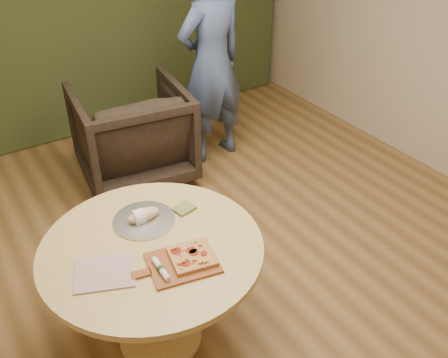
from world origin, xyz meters
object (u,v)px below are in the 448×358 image
Objects in this scene: pedestal_table at (153,265)px; pizza_paddle at (181,263)px; cutlery_roll at (161,269)px; serving_tray at (144,220)px; flatbread_pizza at (192,256)px; bread_roll at (142,216)px; armchair at (132,129)px; person_standing at (211,63)px.

pedestal_table is 0.27m from pizza_paddle.
cutlery_roll is (-0.11, -0.00, 0.02)m from pizza_paddle.
cutlery_roll reaches higher than serving_tray.
cutlery_roll is 0.45m from serving_tray.
pizza_paddle is 1.82× the size of flatbread_pizza.
pedestal_table is 0.30m from flatbread_pizza.
bread_roll reaches higher than cutlery_roll.
cutlery_roll is at bearing 78.02° from armchair.
flatbread_pizza is 2.35m from person_standing.
armchair reaches higher than cutlery_roll.
serving_tray is (0.11, 0.43, -0.02)m from cutlery_roll.
pizza_paddle is at bearing -89.25° from serving_tray.
pizza_paddle is 0.43m from bread_roll.
bread_roll is (-0.08, 0.43, 0.02)m from flatbread_pizza.
bread_roll is 0.20× the size of armchair.
flatbread_pizza is (0.06, -0.00, 0.02)m from pizza_paddle.
armchair is (0.60, 1.57, -0.31)m from bread_roll.
person_standing is (1.44, 1.73, 0.33)m from pedestal_table.
bread_roll is at bearing 79.39° from cutlery_roll.
cutlery_roll is 2.14m from armchair.
armchair is 0.92m from person_standing.
armchair is (0.58, 2.00, -0.28)m from pizza_paddle.
bread_roll is (0.10, 0.43, 0.01)m from cutlery_roll.
person_standing reaches higher than pedestal_table.
pizza_paddle is 0.12m from cutlery_roll.
cutlery_roll reaches higher than pedestal_table.
flatbread_pizza is at bearing 49.61° from person_standing.
pedestal_table is at bearing 77.27° from armchair.
cutlery_roll reaches higher than pizza_paddle.
serving_tray is 0.04m from bread_roll.
pedestal_table is 3.43× the size of serving_tray.
flatbread_pizza is 0.44m from bread_roll.
pizza_paddle is at bearing 80.97° from armchair.
pizza_paddle is 0.07m from flatbread_pizza.
armchair is at bearing 70.03° from pedestal_table.
person_standing is (1.49, 1.95, 0.16)m from cutlery_roll.
cutlery_roll is at bearing -102.89° from pedestal_table.
flatbread_pizza is at bearing 2.63° from cutlery_roll.
pizza_paddle is 0.25× the size of person_standing.
pedestal_table is at bearing 117.61° from pizza_paddle.
bread_roll is at bearing 76.37° from armchair.
bread_roll is 0.10× the size of person_standing.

